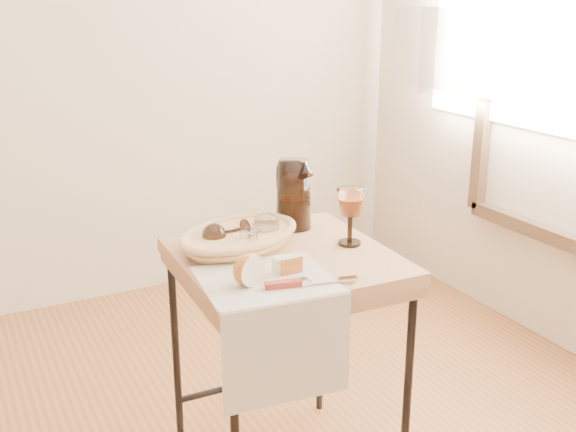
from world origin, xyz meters
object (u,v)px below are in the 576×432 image
wine_goblet (350,216)px  goblet_lying_b (259,230)px  tea_towel (266,280)px  table_knife (308,281)px  apple_half (247,269)px  side_table (285,369)px  goblet_lying_a (228,232)px  bread_basket (240,239)px  pitcher (294,194)px

wine_goblet → goblet_lying_b: bearing=156.9°
tea_towel → table_knife: (0.08, -0.08, 0.01)m
wine_goblet → apple_half: wine_goblet is taller
side_table → goblet_lying_a: (-0.12, 0.12, 0.42)m
table_knife → bread_basket: bearing=109.7°
tea_towel → pitcher: size_ratio=1.29×
side_table → goblet_lying_a: goblet_lying_a is taller
side_table → goblet_lying_a: bearing=134.9°
tea_towel → goblet_lying_a: (0.01, 0.27, 0.04)m
side_table → tea_towel: 0.42m
tea_towel → bread_basket: bearing=87.4°
side_table → bread_basket: (-0.09, 0.11, 0.40)m
bread_basket → goblet_lying_a: (-0.03, 0.02, 0.02)m
apple_half → table_knife: apple_half is taller
goblet_lying_b → pitcher: size_ratio=0.51×
bread_basket → side_table: bearing=-69.7°
tea_towel → apple_half: (-0.06, -0.01, 0.04)m
goblet_lying_a → apple_half: size_ratio=1.28×
bread_basket → table_knife: 0.34m
apple_half → wine_goblet: bearing=-2.8°
pitcher → wine_goblet: (0.07, -0.21, -0.02)m
bread_basket → table_knife: (0.04, -0.33, -0.01)m
pitcher → table_knife: pitcher is taller
tea_towel → pitcher: (0.26, 0.34, 0.11)m
goblet_lying_b → wine_goblet: (0.25, -0.10, 0.03)m
pitcher → apple_half: size_ratio=2.88×
bread_basket → apple_half: size_ratio=3.89×
goblet_lying_b → wine_goblet: 0.27m
tea_towel → bread_basket: 0.26m
tea_towel → side_table: bearing=54.7°
goblet_lying_a → wine_goblet: wine_goblet is taller
goblet_lying_a → goblet_lying_b: (0.08, -0.04, 0.01)m
bread_basket → goblet_lying_a: goblet_lying_a is taller
tea_towel → pitcher: pitcher is taller
apple_half → bread_basket: bearing=48.2°
apple_half → tea_towel: bearing=-16.4°
bread_basket → wine_goblet: bearing=-43.0°
wine_goblet → table_knife: 0.34m
wine_goblet → apple_half: 0.42m
apple_half → table_knife: 0.16m
side_table → wine_goblet: (0.21, -0.02, 0.46)m
side_table → wine_goblet: 0.50m
goblet_lying_b → tea_towel: bearing=-146.7°
bread_basket → pitcher: bearing=1.2°
goblet_lying_b → side_table: bearing=-100.9°
wine_goblet → side_table: bearing=175.0°
apple_half → goblet_lying_a: bearing=55.2°
goblet_lying_a → goblet_lying_b: 0.09m
tea_towel → wine_goblet: (0.34, 0.13, 0.08)m
tea_towel → bread_basket: size_ratio=0.96×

